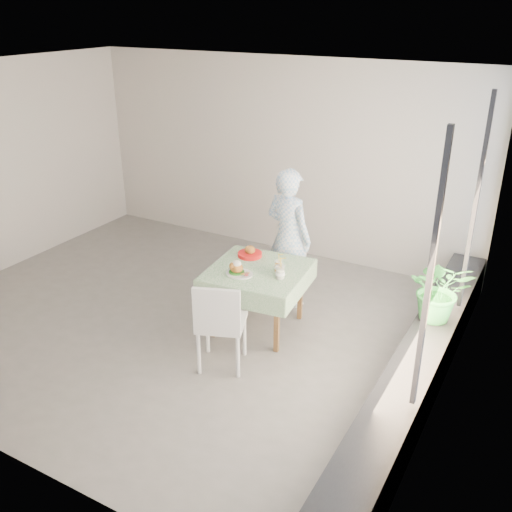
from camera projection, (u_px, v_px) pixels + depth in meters
The scene contains 15 objects.
floor at pixel (181, 319), 6.76m from camera, with size 6.00×6.00×0.00m, color #615F5C.
ceiling at pixel (165, 74), 5.62m from camera, with size 6.00×6.00×0.00m, color white.
wall_back at pixel (279, 157), 8.18m from camera, with size 6.00×0.02×2.80m, color beige.
wall_right at pixel (458, 265), 4.85m from camera, with size 0.02×5.00×2.80m, color beige.
window_pane at pixel (458, 237), 4.76m from camera, with size 0.01×4.80×2.18m, color #D1E0F9.
window_ledge at pixel (419, 370), 5.41m from camera, with size 0.40×4.80×0.50m, color black.
cafe_table at pixel (258, 292), 6.42m from camera, with size 1.14×1.14×0.74m.
chair_far at pixel (283, 279), 7.12m from camera, with size 0.48×0.48×0.90m.
chair_near at pixel (222, 340), 5.80m from camera, with size 0.60×0.60×0.98m.
diner at pixel (288, 238), 6.84m from camera, with size 0.63×0.41×1.71m, color #8BB7DF.
main_dish at pixel (238, 270), 6.17m from camera, with size 0.31×0.31×0.16m.
juice_cup_orange at pixel (278, 267), 6.23m from camera, with size 0.09×0.09×0.25m.
juice_cup_lemonade at pixel (280, 272), 6.07m from camera, with size 0.10×0.10×0.29m.
second_dish at pixel (250, 253), 6.61m from camera, with size 0.28×0.28×0.13m.
potted_plant at pixel (440, 290), 5.66m from camera, with size 0.60×0.52×0.67m, color #287839.
Camera 1 is at (3.65, -4.68, 3.46)m, focal length 40.00 mm.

